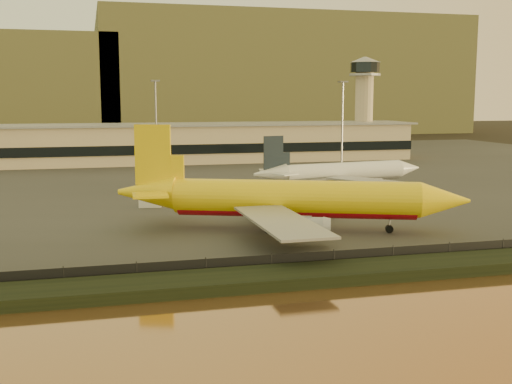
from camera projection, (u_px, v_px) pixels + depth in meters
ground at (287, 247)px, 91.24m from camera, size 900.00×900.00×0.00m
embankment at (330, 274)px, 74.87m from camera, size 320.00×7.00×1.40m
tarmac at (187, 173)px, 182.19m from camera, size 320.00×220.00×0.20m
perimeter_fence at (318, 260)px, 78.61m from camera, size 300.00×0.05×2.20m
terminal_building at (128, 144)px, 206.92m from camera, size 202.00×25.00×12.60m
control_tower at (364, 96)px, 231.01m from camera, size 11.20×11.20×35.50m
apron_light_masts at (256, 119)px, 164.52m from camera, size 152.20×12.20×25.40m
distant_hills at (96, 82)px, 407.05m from camera, size 470.00×160.00×70.00m
dhl_cargo_jet at (289, 199)px, 101.23m from camera, size 53.77×50.92×16.68m
white_narrowbody_jet at (341, 173)px, 148.32m from camera, size 44.00×42.50×12.66m
gse_vehicle_yellow at (369, 208)px, 118.33m from camera, size 3.67×1.88×1.60m
gse_vehicle_white at (150, 202)px, 123.53m from camera, size 4.53×2.72×1.91m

